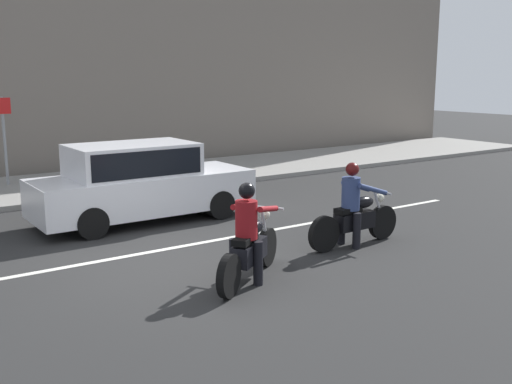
# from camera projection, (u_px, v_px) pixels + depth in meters

# --- Properties ---
(ground_plane) EXTENTS (80.00, 80.00, 0.00)m
(ground_plane) POSITION_uv_depth(u_px,v_px,m) (169.00, 266.00, 10.14)
(ground_plane) COLOR #282828
(sidewalk_slab) EXTENTS (40.00, 4.40, 0.14)m
(sidewalk_slab) POSITION_uv_depth(u_px,v_px,m) (37.00, 189.00, 16.57)
(sidewalk_slab) COLOR gray
(sidewalk_slab) RESTS_ON ground_plane
(lane_marking_stripe) EXTENTS (18.00, 0.14, 0.01)m
(lane_marking_stripe) POSITION_uv_depth(u_px,v_px,m) (99.00, 261.00, 10.37)
(lane_marking_stripe) COLOR silver
(lane_marking_stripe) RESTS_ON ground_plane
(motorcycle_with_rider_crimson) EXTENTS (1.92, 1.35, 1.57)m
(motorcycle_with_rider_crimson) POSITION_uv_depth(u_px,v_px,m) (249.00, 241.00, 9.29)
(motorcycle_with_rider_crimson) COLOR black
(motorcycle_with_rider_crimson) RESTS_ON ground_plane
(motorcycle_with_rider_denim_blue) EXTENTS (2.20, 0.70, 1.58)m
(motorcycle_with_rider_denim_blue) POSITION_uv_depth(u_px,v_px,m) (354.00, 212.00, 11.25)
(motorcycle_with_rider_denim_blue) COLOR black
(motorcycle_with_rider_denim_blue) RESTS_ON ground_plane
(parked_sedan_white) EXTENTS (4.74, 1.82, 1.72)m
(parked_sedan_white) POSITION_uv_depth(u_px,v_px,m) (140.00, 182.00, 13.04)
(parked_sedan_white) COLOR silver
(parked_sedan_white) RESTS_ON ground_plane
(street_sign_post) EXTENTS (0.44, 0.08, 2.44)m
(street_sign_post) POSITION_uv_depth(u_px,v_px,m) (4.00, 132.00, 16.59)
(street_sign_post) COLOR gray
(street_sign_post) RESTS_ON sidewalk_slab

